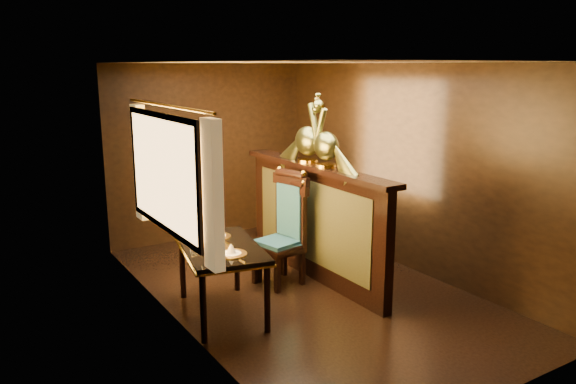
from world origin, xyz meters
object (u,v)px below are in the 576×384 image
peacock_right (308,128)px  dining_table (220,252)px  chair_right (289,228)px  peacock_left (326,133)px  chair_left (286,224)px

peacock_right → dining_table: bearing=-160.1°
dining_table → chair_right: bearing=32.1°
peacock_left → chair_right: bearing=143.1°
chair_left → chair_right: 0.06m
chair_right → peacock_left: bearing=-40.6°
chair_left → peacock_left: (0.35, -0.28, 1.05)m
chair_right → peacock_right: 1.18m
peacock_left → peacock_right: 0.36m
chair_right → dining_table: bearing=-163.6°
dining_table → chair_right: (1.05, 0.38, -0.01)m
peacock_left → dining_table: bearing=-174.4°
dining_table → peacock_left: (1.38, 0.14, 1.09)m
peacock_right → chair_left: bearing=-166.3°
chair_right → peacock_right: size_ratio=1.52×
chair_left → peacock_left: 1.14m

